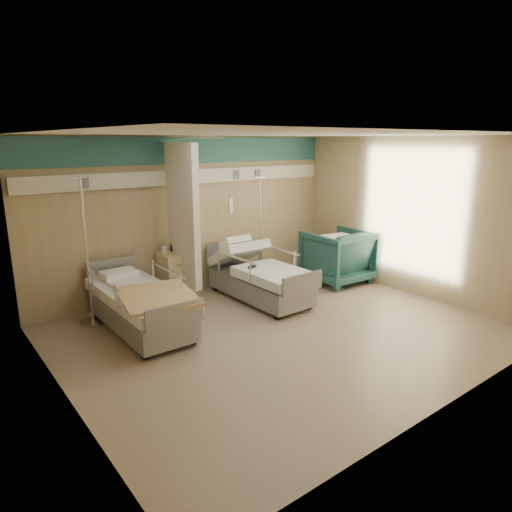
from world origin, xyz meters
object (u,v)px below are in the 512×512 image
at_px(bed_left, 141,310).
at_px(iv_stand_right, 260,261).
at_px(visitor_armchair, 337,256).
at_px(iv_stand_left, 91,295).
at_px(bedside_cabinet, 176,276).
at_px(bed_right, 260,282).

height_order(bed_left, iv_stand_right, iv_stand_right).
xyz_separation_m(visitor_armchair, iv_stand_left, (-4.53, 0.81, -0.06)).
bearing_deg(bedside_cabinet, bed_right, -38.05).
height_order(bed_left, iv_stand_left, iv_stand_left).
bearing_deg(bed_right, iv_stand_left, 165.13).
bearing_deg(bedside_cabinet, iv_stand_left, -172.98).
bearing_deg(bed_left, iv_stand_left, 124.00).
distance_m(bed_right, bedside_cabinet, 1.46).
distance_m(bed_right, iv_stand_right, 1.03).
bearing_deg(iv_stand_left, bed_left, -56.00).
xyz_separation_m(bed_left, iv_stand_right, (2.83, 0.81, 0.11)).
distance_m(iv_stand_right, iv_stand_left, 3.31).
height_order(visitor_armchair, iv_stand_right, iv_stand_right).
bearing_deg(visitor_armchair, iv_stand_left, -6.68).
distance_m(bedside_cabinet, iv_stand_left, 1.54).
xyz_separation_m(visitor_armchair, iv_stand_right, (-1.22, 0.91, -0.09)).
relative_size(bedside_cabinet, iv_stand_right, 0.41).
bearing_deg(iv_stand_right, bedside_cabinet, 177.11).
distance_m(bed_left, visitor_armchair, 4.06).
relative_size(bedside_cabinet, iv_stand_left, 0.38).
relative_size(bed_right, bedside_cabinet, 2.54).
bearing_deg(iv_stand_left, iv_stand_right, 1.70).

